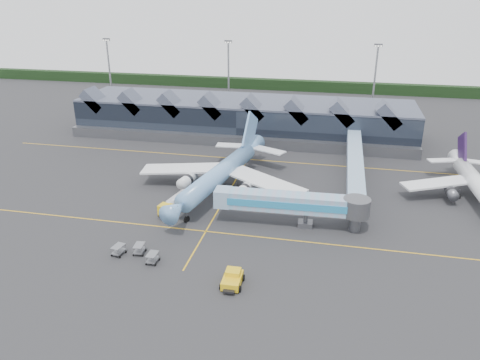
% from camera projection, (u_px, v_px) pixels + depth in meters
% --- Properties ---
extents(ground, '(260.00, 260.00, 0.00)m').
position_uv_depth(ground, '(218.00, 211.00, 85.23)').
color(ground, '#2A2A2D').
rests_on(ground, ground).
extents(taxi_stripes, '(120.00, 60.00, 0.01)m').
position_uv_depth(taxi_stripes, '(230.00, 189.00, 94.26)').
color(taxi_stripes, gold).
rests_on(taxi_stripes, ground).
extents(tree_line_far, '(260.00, 4.00, 4.00)m').
position_uv_depth(tree_line_far, '(288.00, 85.00, 183.83)').
color(tree_line_far, black).
rests_on(tree_line_far, ground).
extents(terminal, '(90.00, 22.25, 12.52)m').
position_uv_depth(terminal, '(243.00, 117.00, 127.11)').
color(terminal, black).
rests_on(terminal, ground).
extents(light_masts, '(132.40, 42.56, 22.45)m').
position_uv_depth(light_masts, '(344.00, 83.00, 133.12)').
color(light_masts, gray).
rests_on(light_masts, ground).
extents(main_airliner, '(34.80, 40.53, 13.07)m').
position_uv_depth(main_airliner, '(222.00, 172.00, 92.58)').
color(main_airliner, '#639FC8').
rests_on(main_airliner, ground).
extents(regional_jet, '(27.85, 30.39, 10.43)m').
position_uv_depth(regional_jet, '(476.00, 183.00, 88.80)').
color(regional_jet, white).
rests_on(regional_jet, ground).
extents(jet_bridge, '(26.02, 4.66, 5.92)m').
position_uv_depth(jet_bridge, '(300.00, 204.00, 78.26)').
color(jet_bridge, '#7FB2D4').
rests_on(jet_bridge, ground).
extents(fuel_truck, '(3.75, 8.75, 2.91)m').
position_uv_depth(fuel_truck, '(175.00, 202.00, 84.60)').
color(fuel_truck, black).
rests_on(fuel_truck, ground).
extents(pushback_tug, '(2.96, 4.59, 2.00)m').
position_uv_depth(pushback_tug, '(232.00, 279.00, 63.71)').
color(pushback_tug, yellow).
rests_on(pushback_tug, ground).
extents(baggage_carts, '(7.58, 4.24, 1.52)m').
position_uv_depth(baggage_carts, '(137.00, 252.00, 70.33)').
color(baggage_carts, gray).
rests_on(baggage_carts, ground).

